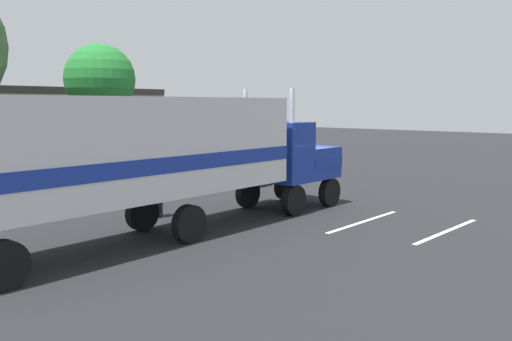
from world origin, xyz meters
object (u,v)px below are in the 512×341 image
at_px(semi_truck, 166,152).
at_px(parked_bus, 133,142).
at_px(person_bystander, 158,192).
at_px(tree_right, 100,80).

distance_m(semi_truck, parked_bus, 11.31).
relative_size(semi_truck, parked_bus, 1.29).
bearing_deg(semi_truck, person_bystander, 56.06).
xyz_separation_m(person_bystander, tree_right, (8.46, 15.62, 4.62)).
distance_m(semi_truck, tree_right, 20.62).
distance_m(person_bystander, parked_bus, 8.73).
height_order(semi_truck, person_bystander, semi_truck).
bearing_deg(semi_truck, tree_right, 60.84).
xyz_separation_m(semi_truck, tree_right, (9.94, 17.82, 2.99)).
relative_size(parked_bus, tree_right, 1.41).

